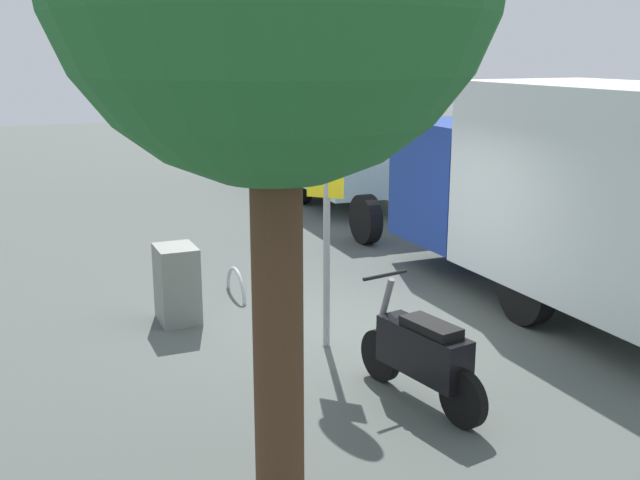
{
  "coord_description": "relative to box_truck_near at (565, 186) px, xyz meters",
  "views": [
    {
      "loc": [
        -8.27,
        4.0,
        3.43
      ],
      "look_at": [
        0.58,
        0.12,
        1.01
      ],
      "focal_mm": 42.65,
      "sensor_mm": 36.0,
      "label": 1
    }
  ],
  "objects": [
    {
      "name": "ground_plane",
      "position": [
        0.33,
        3.1,
        -1.65
      ],
      "size": [
        60.0,
        60.0,
        0.0
      ],
      "primitive_type": "plane",
      "color": "#4B524D"
    },
    {
      "name": "stop_sign",
      "position": [
        -0.18,
        3.62,
        0.38
      ],
      "size": [
        0.71,
        0.33,
        3.04
      ],
      "color": "#9E9EA3",
      "rests_on": "ground"
    },
    {
      "name": "motorcycle",
      "position": [
        -1.95,
        3.37,
        -1.13
      ],
      "size": [
        1.8,
        0.63,
        1.2
      ],
      "rotation": [
        0.0,
        0.0,
        0.17
      ],
      "color": "black",
      "rests_on": "ground"
    },
    {
      "name": "box_truck_near",
      "position": [
        0.0,
        0.0,
        0.0
      ],
      "size": [
        7.46,
        2.22,
        3.03
      ],
      "rotation": [
        0.0,
        0.0,
        -0.01
      ],
      "color": "black",
      "rests_on": "ground"
    },
    {
      "name": "bike_rack_hoop",
      "position": [
        2.06,
        4.03,
        -1.65
      ],
      "size": [
        0.85,
        0.06,
        0.85
      ],
      "primitive_type": "torus",
      "rotation": [
        1.57,
        0.0,
        -0.01
      ],
      "color": "#B7B7BC",
      "rests_on": "ground"
    },
    {
      "name": "utility_cabinet",
      "position": [
        1.38,
        5.02,
        -1.15
      ],
      "size": [
        0.63,
        0.5,
        1.0
      ],
      "primitive_type": "cube",
      "rotation": [
        0.0,
        0.0,
        -0.01
      ],
      "color": "gray",
      "rests_on": "ground"
    },
    {
      "name": "box_truck_far",
      "position": [
        8.46,
        -0.41,
        -0.01
      ],
      "size": [
        7.5,
        2.53,
        3.0
      ],
      "rotation": [
        0.0,
        0.0,
        -0.05
      ],
      "color": "black",
      "rests_on": "ground"
    }
  ]
}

